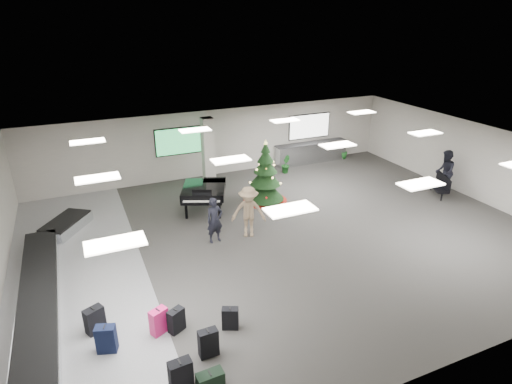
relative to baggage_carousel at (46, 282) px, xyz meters
name	(u,v)px	position (x,y,z in m)	size (l,w,h in m)	color
ground	(284,235)	(7.84, 0.08, -0.21)	(18.00, 18.00, 0.00)	#353330
room_envelope	(268,170)	(7.46, 0.75, 2.12)	(18.02, 14.02, 3.21)	#BCB6AC
baggage_carousel	(46,282)	(0.00, 0.00, 0.00)	(2.28, 9.71, 0.43)	silver
service_counter	(311,152)	(12.84, 6.73, 0.33)	(4.05, 0.65, 1.08)	silver
suitcase_0	(181,376)	(2.69, -5.13, 0.17)	(0.51, 0.31, 0.79)	black
suitcase_1	(208,343)	(3.52, -4.40, 0.14)	(0.46, 0.25, 0.73)	black
pink_suitcase	(159,321)	(2.63, -3.18, 0.13)	(0.51, 0.42, 0.71)	#DA1C67
suitcase_3	(176,320)	(3.04, -3.28, 0.10)	(0.48, 0.41, 0.66)	black
navy_suitcase	(106,339)	(1.37, -3.31, 0.14)	(0.52, 0.40, 0.73)	black
green_duffel	(210,380)	(3.26, -5.32, -0.02)	(0.60, 0.32, 0.41)	black
suitcase_7	(230,318)	(4.32, -3.74, 0.09)	(0.47, 0.37, 0.62)	black
suitcase_8	(95,320)	(1.17, -2.49, 0.13)	(0.54, 0.44, 0.72)	black
christmas_tree	(265,180)	(8.50, 3.16, 0.71)	(1.88, 1.88, 2.68)	maroon
grand_piano	(204,191)	(5.82, 3.21, 0.65)	(2.30, 2.57, 1.21)	black
bench	(439,184)	(15.70, 0.63, 0.32)	(1.10, 1.56, 0.94)	black
traveler_a	(215,220)	(5.42, 0.67, 0.60)	(0.60, 0.39, 1.64)	black
traveler_b	(249,212)	(6.64, 0.58, 0.73)	(1.22, 0.70, 1.88)	#93785B
traveler_bench	(445,172)	(16.07, 0.79, 0.76)	(0.94, 0.74, 1.94)	black
potted_plant_left	(285,164)	(10.87, 5.87, 0.23)	(0.49, 0.39, 0.88)	#123814
potted_plant_right	(343,150)	(14.77, 6.58, 0.25)	(0.52, 0.52, 0.92)	#123814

